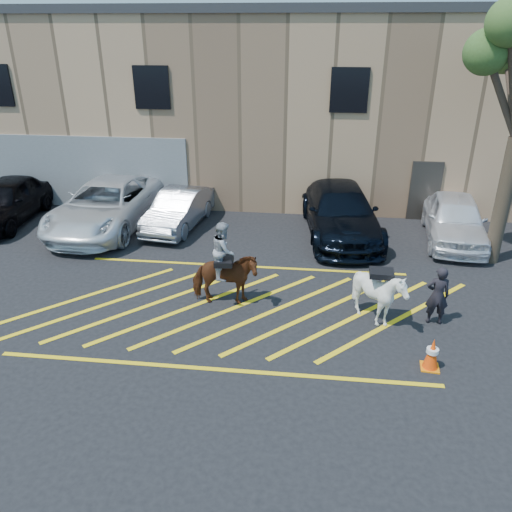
# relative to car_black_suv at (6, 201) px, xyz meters

# --- Properties ---
(ground) EXTENTS (90.00, 90.00, 0.00)m
(ground) POSITION_rel_car_black_suv_xyz_m (9.21, -4.97, -0.80)
(ground) COLOR black
(ground) RESTS_ON ground
(car_black_suv) EXTENTS (2.14, 4.79, 1.60)m
(car_black_suv) POSITION_rel_car_black_suv_xyz_m (0.00, 0.00, 0.00)
(car_black_suv) COLOR black
(car_black_suv) RESTS_ON ground
(car_white_pickup) EXTENTS (3.03, 6.08, 1.66)m
(car_white_pickup) POSITION_rel_car_black_suv_xyz_m (3.89, -0.11, 0.03)
(car_white_pickup) COLOR silver
(car_white_pickup) RESTS_ON ground
(car_silver_sedan) EXTENTS (1.91, 4.15, 1.32)m
(car_silver_sedan) POSITION_rel_car_black_suv_xyz_m (6.41, 0.21, -0.14)
(car_silver_sedan) COLOR gray
(car_silver_sedan) RESTS_ON ground
(car_blue_suv) EXTENTS (2.99, 5.91, 1.65)m
(car_blue_suv) POSITION_rel_car_black_suv_xyz_m (12.10, 0.19, 0.02)
(car_blue_suv) COLOR black
(car_blue_suv) RESTS_ON ground
(car_white_suv) EXTENTS (2.27, 4.66, 1.53)m
(car_white_suv) POSITION_rel_car_black_suv_xyz_m (15.88, 0.09, -0.03)
(car_white_suv) COLOR white
(car_white_suv) RESTS_ON ground
(handler) EXTENTS (0.56, 0.37, 1.51)m
(handler) POSITION_rel_car_black_suv_xyz_m (14.21, -5.33, -0.04)
(handler) COLOR black
(handler) RESTS_ON ground
(warehouse) EXTENTS (32.42, 10.20, 7.30)m
(warehouse) POSITION_rel_car_black_suv_xyz_m (9.20, 7.02, 2.85)
(warehouse) COLOR tan
(warehouse) RESTS_ON ground
(hatching_zone) EXTENTS (12.60, 5.12, 0.01)m
(hatching_zone) POSITION_rel_car_black_suv_xyz_m (9.21, -5.27, -0.79)
(hatching_zone) COLOR yellow
(hatching_zone) RESTS_ON ground
(mounted_bay) EXTENTS (1.77, 0.91, 2.27)m
(mounted_bay) POSITION_rel_car_black_suv_xyz_m (8.98, -5.02, 0.12)
(mounted_bay) COLOR #5F2816
(mounted_bay) RESTS_ON ground
(saddled_white) EXTENTS (1.28, 1.43, 1.51)m
(saddled_white) POSITION_rel_car_black_suv_xyz_m (12.82, -5.48, -0.04)
(saddled_white) COLOR white
(saddled_white) RESTS_ON ground
(traffic_cone) EXTENTS (0.42, 0.42, 0.73)m
(traffic_cone) POSITION_rel_car_black_suv_xyz_m (13.78, -7.19, -0.43)
(traffic_cone) COLOR orange
(traffic_cone) RESTS_ON ground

